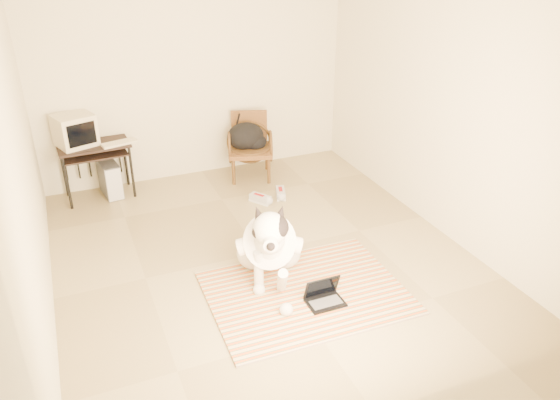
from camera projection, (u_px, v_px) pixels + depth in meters
floor at (260, 253)px, 5.62m from camera, size 4.50×4.50×0.00m
wall_back at (195, 73)px, 6.86m from camera, size 4.50×0.00×4.50m
wall_front at (394, 249)px, 3.16m from camera, size 4.50×0.00×4.50m
wall_left at (21, 161)px, 4.32m from camera, size 0.00×4.50×4.50m
wall_right at (437, 104)px, 5.70m from camera, size 0.00×4.50×4.50m
rug at (306, 293)px, 5.00m from camera, size 1.78×1.38×0.02m
dog at (269, 245)px, 5.05m from camera, size 0.70×1.29×0.94m
laptop at (324, 296)px, 4.84m from camera, size 0.33×0.24×0.23m
computer_desk at (95, 152)px, 6.52m from camera, size 0.84×0.50×0.68m
crt_monitor at (75, 130)px, 6.38m from camera, size 0.52×0.51×0.37m
desk_keyboard at (119, 143)px, 6.49m from camera, size 0.44×0.24×0.03m
pc_tower at (110, 179)px, 6.74m from camera, size 0.25×0.48×0.43m
rattan_chair at (250, 146)px, 7.17m from camera, size 0.69×0.68×0.84m
backpack at (247, 137)px, 7.08m from camera, size 0.50×0.40×0.36m
sneaker_left at (260, 199)px, 6.62m from camera, size 0.25×0.29×0.10m
sneaker_right at (281, 193)px, 6.76m from camera, size 0.19×0.29×0.10m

